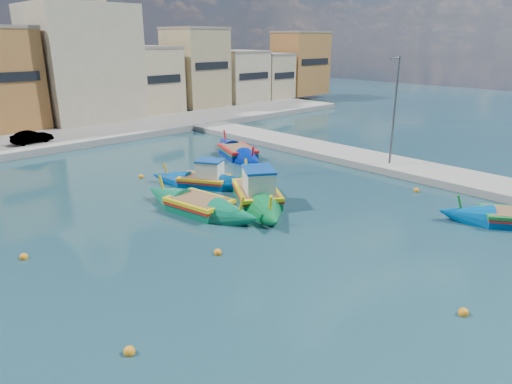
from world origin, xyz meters
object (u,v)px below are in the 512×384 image
luzzu_turquoise_cabin (257,195)px  luzzu_cyan_mid (238,153)px  quay_street_lamp (394,111)px  luzzu_green (199,207)px  church_block (80,46)px  luzzu_blue_cabin (205,181)px

luzzu_turquoise_cabin → luzzu_cyan_mid: bearing=54.6°
quay_street_lamp → luzzu_green: bearing=169.9°
church_block → quay_street_lamp: 35.04m
church_block → luzzu_turquoise_cabin: 33.50m
church_block → luzzu_green: 33.24m
luzzu_turquoise_cabin → luzzu_cyan_mid: (6.32, 8.89, -0.11)m
luzzu_blue_cabin → luzzu_green: (-3.07, -3.52, -0.04)m
quay_street_lamp → luzzu_cyan_mid: 12.60m
luzzu_blue_cabin → luzzu_cyan_mid: 8.08m
church_block → luzzu_green: bearing=-104.0°
church_block → luzzu_cyan_mid: church_block is taller
church_block → luzzu_turquoise_cabin: church_block is taller
luzzu_turquoise_cabin → luzzu_blue_cabin: size_ratio=1.32×
luzzu_blue_cabin → church_block: bearing=80.4°
luzzu_cyan_mid → luzzu_turquoise_cabin: bearing=-125.4°
luzzu_blue_cabin → luzzu_turquoise_cabin: bearing=-84.4°
luzzu_turquoise_cabin → luzzu_blue_cabin: bearing=95.6°
quay_street_lamp → luzzu_turquoise_cabin: (-11.71, 1.75, -3.93)m
quay_street_lamp → luzzu_blue_cabin: 14.23m
church_block → quay_street_lamp: bearing=-77.7°
luzzu_cyan_mid → luzzu_green: bearing=-141.1°
luzzu_green → luzzu_blue_cabin: bearing=48.9°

